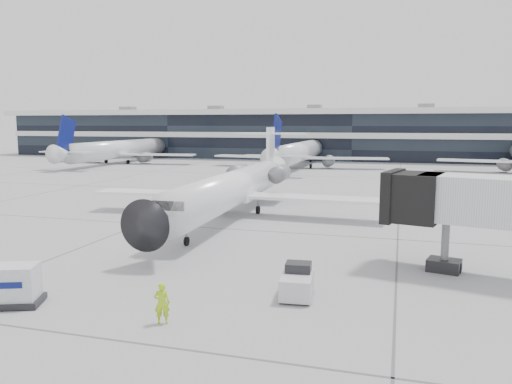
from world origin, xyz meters
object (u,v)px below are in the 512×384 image
(ramp_worker, at_px, (162,303))
(baggage_tug, at_px, (297,283))
(regional_jet, at_px, (236,186))
(cargo_uld, at_px, (15,286))

(ramp_worker, distance_m, baggage_tug, 6.58)
(regional_jet, height_order, ramp_worker, regional_jet)
(ramp_worker, bearing_deg, baggage_tug, -156.30)
(regional_jet, relative_size, ramp_worker, 18.96)
(ramp_worker, height_order, baggage_tug, ramp_worker)
(regional_jet, bearing_deg, cargo_uld, -97.69)
(cargo_uld, bearing_deg, ramp_worker, -21.80)
(regional_jet, relative_size, baggage_tug, 13.15)
(regional_jet, distance_m, ramp_worker, 24.24)
(baggage_tug, height_order, cargo_uld, cargo_uld)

